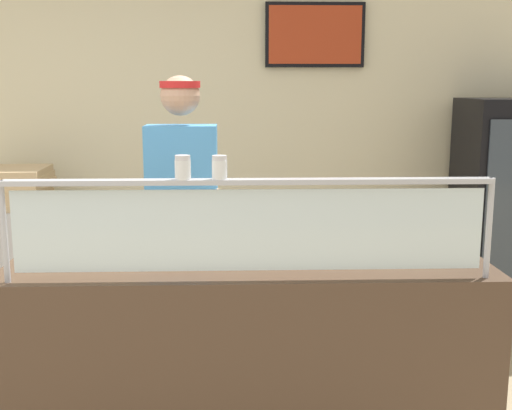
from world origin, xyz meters
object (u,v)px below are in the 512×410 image
at_px(worker_figure, 183,216).
at_px(drink_fridge, 510,211).
at_px(pepper_flake_shaker, 220,169).
at_px(pizza_box_stack, 11,187).
at_px(pizza_tray, 184,254).
at_px(parmesan_shaker, 183,169).
at_px(pizza_server, 177,250).

relative_size(worker_figure, drink_fridge, 1.09).
distance_m(pepper_flake_shaker, pizza_box_stack, 2.52).
distance_m(pizza_tray, drink_fridge, 2.79).
height_order(parmesan_shaker, pizza_box_stack, parmesan_shaker).
height_order(worker_figure, drink_fridge, worker_figure).
bearing_deg(worker_figure, parmesan_shaker, -85.28).
bearing_deg(parmesan_shaker, pepper_flake_shaker, 0.00).
bearing_deg(parmesan_shaker, pizza_server, 100.22).
bearing_deg(pepper_flake_shaker, parmesan_shaker, -180.00).
height_order(pizza_server, parmesan_shaker, parmesan_shaker).
bearing_deg(pizza_server, worker_figure, 78.47).
bearing_deg(pizza_box_stack, drink_fridge, 0.71).
distance_m(parmesan_shaker, pepper_flake_shaker, 0.14).
bearing_deg(parmesan_shaker, pizza_box_stack, 124.16).
relative_size(parmesan_shaker, pizza_box_stack, 0.18).
xyz_separation_m(worker_figure, pizza_box_stack, (-1.27, 1.01, 0.01)).
bearing_deg(pizza_box_stack, pizza_server, -52.16).
distance_m(pizza_server, pepper_flake_shaker, 0.56).
relative_size(pizza_tray, pizza_box_stack, 0.80).
height_order(pepper_flake_shaker, drink_fridge, drink_fridge).
distance_m(parmesan_shaker, worker_figure, 1.06).
relative_size(drink_fridge, pizza_box_stack, 3.13).
bearing_deg(pizza_tray, parmesan_shaker, -84.62).
relative_size(pizza_tray, drink_fridge, 0.26).
relative_size(parmesan_shaker, drink_fridge, 0.06).
relative_size(parmesan_shaker, worker_figure, 0.05).
bearing_deg(pizza_tray, drink_fridge, 37.21).
bearing_deg(drink_fridge, parmesan_shaker, -137.09).
height_order(pizza_server, worker_figure, worker_figure).
height_order(worker_figure, pizza_box_stack, worker_figure).
relative_size(pepper_flake_shaker, worker_figure, 0.05).
relative_size(worker_figure, pizza_box_stack, 3.41).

